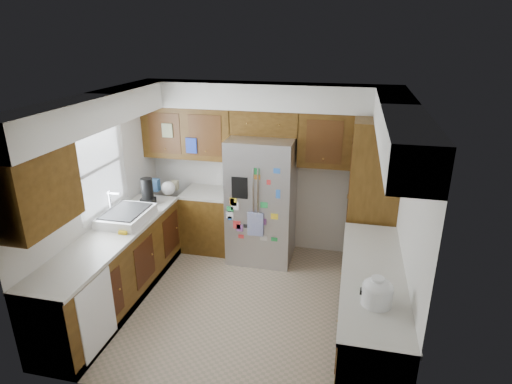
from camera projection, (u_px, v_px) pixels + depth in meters
The scene contains 12 objects.
floor at pixel (241, 302), 5.30m from camera, with size 3.60×3.60×0.00m, color tan.
room_shell at pixel (238, 152), 5.00m from camera, with size 3.64×3.24×2.52m.
left_counter_run at pixel (138, 259), 5.45m from camera, with size 1.36×3.20×0.92m.
right_counter_run at pixel (369, 314), 4.40m from camera, with size 0.63×2.25×0.92m.
pantry at pixel (372, 199), 5.65m from camera, with size 0.60×0.90×2.15m, color #432A0D.
fridge at pixel (262, 200), 6.07m from camera, with size 0.90×0.79×1.80m.
bridge_cabinet at pixel (266, 122), 5.90m from camera, with size 0.96×0.34×0.35m, color #432A0D.
fridge_top_items at pixel (265, 101), 5.77m from camera, with size 0.88×0.32×0.25m.
sink_assembly at pixel (126, 216), 5.34m from camera, with size 0.52×0.73×0.37m.
left_counter_clutter at pixel (156, 190), 6.01m from camera, with size 0.44×0.95×0.38m.
rice_cooker at pixel (377, 292), 3.70m from camera, with size 0.28×0.27×0.24m.
paper_towel at pixel (376, 291), 3.70m from camera, with size 0.11×0.11×0.26m, color white.
Camera 1 is at (1.18, -4.31, 3.16)m, focal length 30.00 mm.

